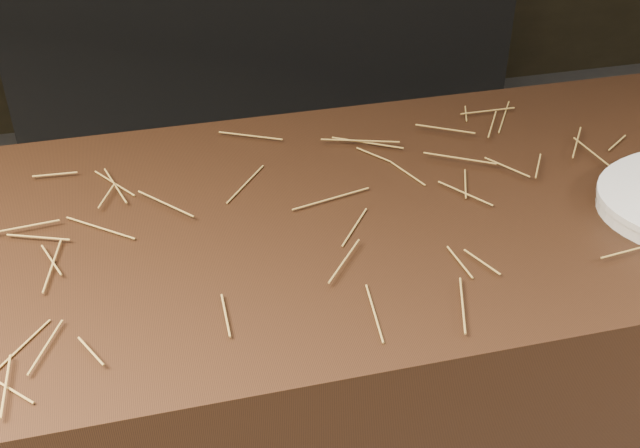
% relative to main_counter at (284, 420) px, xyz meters
% --- Properties ---
extents(main_counter, '(2.40, 0.70, 0.90)m').
position_rel_main_counter_xyz_m(main_counter, '(0.00, 0.00, 0.00)').
color(main_counter, black).
rests_on(main_counter, ground).
extents(back_counter, '(1.82, 0.62, 0.84)m').
position_rel_main_counter_xyz_m(back_counter, '(0.30, 1.88, -0.03)').
color(back_counter, black).
rests_on(back_counter, ground).
extents(straw_bedding, '(1.40, 0.60, 0.02)m').
position_rel_main_counter_xyz_m(straw_bedding, '(0.00, 0.00, 0.46)').
color(straw_bedding, olive).
rests_on(straw_bedding, main_counter).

